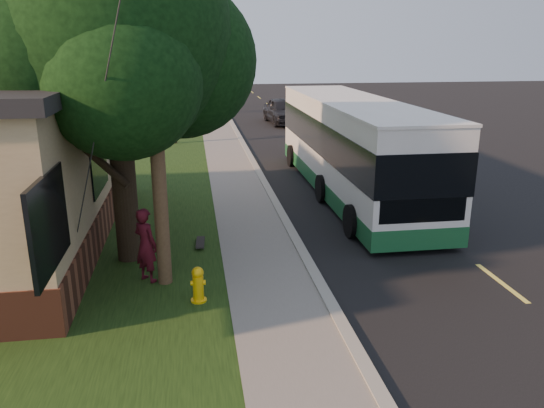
{
  "coord_description": "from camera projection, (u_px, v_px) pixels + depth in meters",
  "views": [
    {
      "loc": [
        -2.58,
        -9.77,
        5.05
      ],
      "look_at": [
        -0.83,
        1.78,
        1.5
      ],
      "focal_mm": 35.0,
      "sensor_mm": 36.0,
      "label": 1
    }
  ],
  "objects": [
    {
      "name": "traffic_signal",
      "position": [
        228.0,
        68.0,
        42.4
      ],
      "size": [
        0.18,
        0.22,
        5.5
      ],
      "color": "#2D2D30",
      "rests_on": "ground"
    },
    {
      "name": "leafy_tree",
      "position": [
        114.0,
        38.0,
        11.49
      ],
      "size": [
        6.3,
        6.0,
        7.8
      ],
      "color": "black",
      "rests_on": "grass_verge"
    },
    {
      "name": "fire_hydrant",
      "position": [
        198.0,
        284.0,
        10.58
      ],
      "size": [
        0.32,
        0.32,
        0.74
      ],
      "color": "yellow",
      "rests_on": "grass_verge"
    },
    {
      "name": "sidewalk",
      "position": [
        236.0,
        179.0,
        20.39
      ],
      "size": [
        2.0,
        80.0,
        0.08
      ],
      "primitive_type": "cube",
      "color": "slate",
      "rests_on": "ground"
    },
    {
      "name": "transit_bus",
      "position": [
        352.0,
        144.0,
        18.21
      ],
      "size": [
        2.77,
        12.01,
        3.25
      ],
      "color": "silver",
      "rests_on": "ground"
    },
    {
      "name": "grass_verge",
      "position": [
        143.0,
        183.0,
        19.89
      ],
      "size": [
        5.0,
        80.0,
        0.07
      ],
      "primitive_type": "cube",
      "color": "black",
      "rests_on": "ground"
    },
    {
      "name": "bare_tree_far",
      "position": [
        184.0,
        87.0,
        38.45
      ],
      "size": [
        1.38,
        1.21,
        4.03
      ],
      "color": "black",
      "rests_on": "grass_verge"
    },
    {
      "name": "distant_car",
      "position": [
        283.0,
        111.0,
        34.6
      ],
      "size": [
        2.3,
        4.98,
        1.65
      ],
      "primitive_type": "imported",
      "rotation": [
        0.0,
        0.0,
        0.07
      ],
      "color": "black",
      "rests_on": "ground"
    },
    {
      "name": "bare_tree_near",
      "position": [
        173.0,
        103.0,
        26.98
      ],
      "size": [
        1.38,
        1.21,
        4.31
      ],
      "color": "black",
      "rests_on": "grass_verge"
    },
    {
      "name": "ground",
      "position": [
        324.0,
        295.0,
        11.08
      ],
      "size": [
        120.0,
        120.0,
        0.0
      ],
      "primitive_type": "plane",
      "color": "black",
      "rests_on": "ground"
    },
    {
      "name": "curb",
      "position": [
        262.0,
        178.0,
        20.52
      ],
      "size": [
        0.25,
        80.0,
        0.12
      ],
      "primitive_type": "cube",
      "color": "gray",
      "rests_on": "ground"
    },
    {
      "name": "skateboarder",
      "position": [
        146.0,
        245.0,
        11.39
      ],
      "size": [
        0.71,
        0.7,
        1.65
      ],
      "primitive_type": "imported",
      "rotation": [
        0.0,
        0.0,
        2.38
      ],
      "color": "#4B0F1B",
      "rests_on": "grass_verge"
    },
    {
      "name": "utility_pole",
      "position": [
        151.0,
        66.0,
        10.2
      ],
      "size": [
        2.86,
        3.21,
        9.07
      ],
      "color": "#473321",
      "rests_on": "ground"
    },
    {
      "name": "road",
      "position": [
        361.0,
        175.0,
        21.11
      ],
      "size": [
        8.0,
        80.0,
        0.01
      ],
      "primitive_type": "cube",
      "color": "black",
      "rests_on": "ground"
    },
    {
      "name": "skateboard_main",
      "position": [
        200.0,
        243.0,
        13.65
      ],
      "size": [
        0.26,
        0.86,
        0.08
      ],
      "color": "black",
      "rests_on": "grass_verge"
    }
  ]
}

